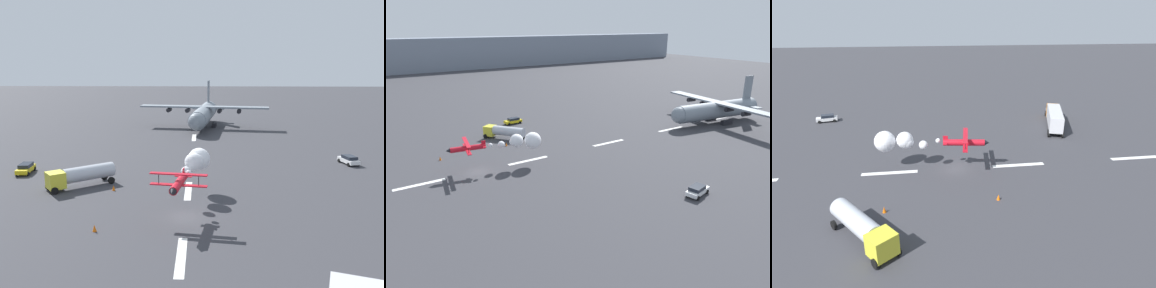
# 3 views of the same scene
# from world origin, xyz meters

# --- Properties ---
(ground_plane) EXTENTS (440.00, 440.00, 0.00)m
(ground_plane) POSITION_xyz_m (0.00, 0.00, 0.00)
(ground_plane) COLOR #38383D
(ground_plane) RESTS_ON ground
(runway_stripe_4) EXTENTS (8.00, 0.90, 0.01)m
(runway_stripe_4) POSITION_xyz_m (-9.64, 0.00, 0.01)
(runway_stripe_4) COLOR white
(runway_stripe_4) RESTS_ON ground
(runway_stripe_5) EXTENTS (8.00, 0.90, 0.01)m
(runway_stripe_5) POSITION_xyz_m (9.64, 0.00, 0.01)
(runway_stripe_5) COLOR white
(runway_stripe_5) RESTS_ON ground
(runway_stripe_6) EXTENTS (8.00, 0.90, 0.01)m
(runway_stripe_6) POSITION_xyz_m (28.91, 0.00, 0.01)
(runway_stripe_6) COLOR white
(runway_stripe_6) RESTS_ON ground
(runway_stripe_7) EXTENTS (8.00, 0.90, 0.01)m
(runway_stripe_7) POSITION_xyz_m (48.18, 0.00, 0.01)
(runway_stripe_7) COLOR white
(runway_stripe_7) RESTS_ON ground
(runway_stripe_8) EXTENTS (8.00, 0.90, 0.01)m
(runway_stripe_8) POSITION_xyz_m (67.46, 0.00, 0.01)
(runway_stripe_8) COLOR white
(runway_stripe_8) RESTS_ON ground
(cargo_transport_plane) EXTENTS (26.85, 33.33, 11.58)m
(cargo_transport_plane) POSITION_xyz_m (61.28, -2.07, 3.56)
(cargo_transport_plane) COLOR gray
(cargo_transport_plane) RESTS_ON ground
(stunt_biplane_red) EXTENTS (16.40, 6.85, 3.05)m
(stunt_biplane_red) POSITION_xyz_m (7.48, -0.89, 4.46)
(stunt_biplane_red) COLOR red
(fuel_tanker_truck) EXTENTS (7.78, 9.01, 2.90)m
(fuel_tanker_truck) POSITION_xyz_m (11.03, 15.22, 1.75)
(fuel_tanker_truck) COLOR yellow
(fuel_tanker_truck) RESTS_ON ground
(followme_car_yellow) EXTENTS (4.55, 2.76, 1.52)m
(followme_car_yellow) POSITION_xyz_m (24.78, -26.94, 0.81)
(followme_car_yellow) COLOR white
(followme_car_yellow) RESTS_ON ground
(airport_staff_sedan) EXTENTS (4.61, 2.29, 1.52)m
(airport_staff_sedan) POSITION_xyz_m (17.88, 25.95, 0.81)
(airport_staff_sedan) COLOR yellow
(airport_staff_sedan) RESTS_ON ground
(traffic_cone_near) EXTENTS (0.44, 0.44, 0.75)m
(traffic_cone_near) POSITION_xyz_m (-4.23, 9.37, 0.38)
(traffic_cone_near) COLOR orange
(traffic_cone_near) RESTS_ON ground
(traffic_cone_far) EXTENTS (0.44, 0.44, 0.75)m
(traffic_cone_far) POSITION_xyz_m (9.48, 10.24, 0.38)
(traffic_cone_far) COLOR orange
(traffic_cone_far) RESTS_ON ground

